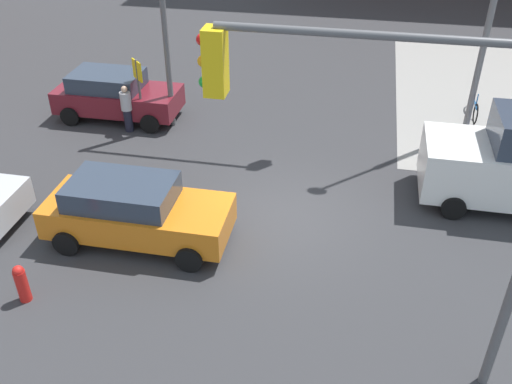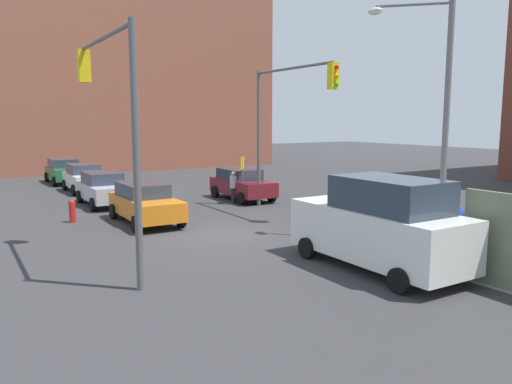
{
  "view_description": "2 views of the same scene",
  "coord_description": "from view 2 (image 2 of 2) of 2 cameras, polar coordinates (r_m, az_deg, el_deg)",
  "views": [
    {
      "loc": [
        1.69,
        -12.14,
        8.81
      ],
      "look_at": [
        -0.54,
        -0.91,
        1.25
      ],
      "focal_mm": 40.0,
      "sensor_mm": 36.0,
      "label": 1
    },
    {
      "loc": [
        16.13,
        -8.26,
        4.15
      ],
      "look_at": [
        1.12,
        0.92,
        1.63
      ],
      "focal_mm": 35.0,
      "sensor_mm": 36.0,
      "label": 2
    }
  ],
  "objects": [
    {
      "name": "coupe_orange",
      "position": [
        20.87,
        -12.6,
        -1.15
      ],
      "size": [
        4.48,
        2.02,
        1.62
      ],
      "color": "orange",
      "rests_on": "ground"
    },
    {
      "name": "mailbox_blue",
      "position": [
        16.91,
        21.33,
        -3.96
      ],
      "size": [
        0.56,
        0.64,
        1.43
      ],
      "color": "navy",
      "rests_on": "ground"
    },
    {
      "name": "building_brick_west",
      "position": [
        50.01,
        -17.52,
        14.37
      ],
      "size": [
        16.0,
        28.0,
        19.75
      ],
      "color": "#93513D",
      "rests_on": "ground"
    },
    {
      "name": "coupe_white",
      "position": [
        30.95,
        -19.01,
        1.58
      ],
      "size": [
        3.9,
        2.02,
        1.62
      ],
      "color": "white",
      "rests_on": "ground"
    },
    {
      "name": "traffic_signal_nw_corner",
      "position": [
        22.4,
        3.36,
        9.43
      ],
      "size": [
        5.82,
        0.36,
        6.5
      ],
      "color": "#59595B",
      "rests_on": "ground"
    },
    {
      "name": "sedan_maroon",
      "position": [
        26.36,
        -1.64,
        0.95
      ],
      "size": [
        4.2,
        2.02,
        1.62
      ],
      "color": "maroon",
      "rests_on": "ground"
    },
    {
      "name": "warning_sign_two_way",
      "position": [
        24.95,
        -1.6,
        2.38
      ],
      "size": [
        0.48,
        0.48,
        2.4
      ],
      "color": "#4C4C4C",
      "rests_on": "ground"
    },
    {
      "name": "coupe_silver",
      "position": [
        25.72,
        -16.99,
        0.42
      ],
      "size": [
        4.13,
        2.02,
        1.62
      ],
      "color": "#B7BABF",
      "rests_on": "ground"
    },
    {
      "name": "pedestrian_crossing",
      "position": [
        25.25,
        -2.6,
        0.58
      ],
      "size": [
        0.36,
        0.36,
        1.6
      ],
      "rotation": [
        0.0,
        0.0,
        3.94
      ],
      "color": "#B2B2B7",
      "rests_on": "ground"
    },
    {
      "name": "traffic_signal_se_corner",
      "position": [
        14.16,
        -16.25,
        9.74
      ],
      "size": [
        5.28,
        0.36,
        6.5
      ],
      "color": "#59595B",
      "rests_on": "ground"
    },
    {
      "name": "van_white_delivery",
      "position": [
        14.35,
        13.98,
        -3.62
      ],
      "size": [
        5.4,
        2.32,
        2.62
      ],
      "color": "white",
      "rests_on": "ground"
    },
    {
      "name": "ground_plane",
      "position": [
        18.59,
        -4.22,
        -4.76
      ],
      "size": [
        120.0,
        120.0,
        0.0
      ],
      "primitive_type": "plane",
      "color": "#333335"
    },
    {
      "name": "bicycle_leaning_on_fence",
      "position": [
        19.09,
        23.85,
        -4.04
      ],
      "size": [
        0.05,
        1.75,
        0.97
      ],
      "color": "black",
      "rests_on": "ground"
    },
    {
      "name": "fire_hydrant",
      "position": [
        21.83,
        -20.26,
        -2.01
      ],
      "size": [
        0.26,
        0.26,
        0.94
      ],
      "color": "red",
      "rests_on": "ground"
    },
    {
      "name": "coupe_green",
      "position": [
        35.74,
        -21.09,
        2.31
      ],
      "size": [
        4.29,
        2.02,
        1.62
      ],
      "color": "#1E6638",
      "rests_on": "ground"
    },
    {
      "name": "street_lamp_corner",
      "position": [
        17.78,
        19.79,
        9.46
      ],
      "size": [
        2.08,
        1.97,
        8.0
      ],
      "color": "slate",
      "rests_on": "ground"
    }
  ]
}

